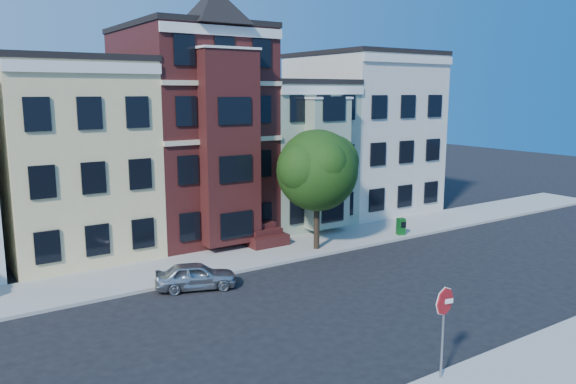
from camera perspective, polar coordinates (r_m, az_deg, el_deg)
ground at (r=23.31m, az=5.68°, el=-11.46°), size 120.00×120.00×0.00m
far_sidewalk at (r=29.53m, az=-4.30°, el=-6.58°), size 60.00×4.00×0.15m
house_yellow at (r=32.08m, az=-21.29°, el=3.09°), size 7.00×9.00×10.00m
house_brown at (r=34.19m, az=-9.86°, el=5.71°), size 7.00×9.00×12.00m
house_green at (r=37.44m, az=-0.66°, el=3.93°), size 6.00×9.00×9.00m
house_cream at (r=41.58m, az=7.47°, el=5.86°), size 8.00×9.00×11.00m
street_tree at (r=29.89m, az=2.98°, el=1.64°), size 8.98×8.98×7.99m
parked_car at (r=25.22m, az=-9.35°, el=-8.39°), size 3.80×2.56×1.20m
newspaper_box at (r=34.13m, az=11.40°, el=-3.45°), size 0.55×0.52×0.99m
stop_sign at (r=17.54m, az=15.46°, el=-13.09°), size 0.89×0.33×3.21m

